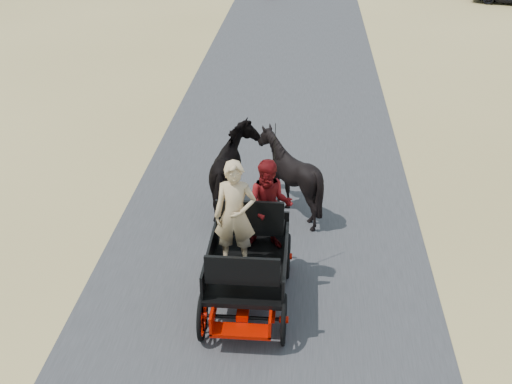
{
  "coord_description": "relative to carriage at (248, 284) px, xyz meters",
  "views": [
    {
      "loc": [
        0.64,
        -10.04,
        6.65
      ],
      "look_at": [
        -0.17,
        -0.01,
        1.2
      ],
      "focal_mm": 45.0,
      "sensor_mm": 36.0,
      "label": 1
    }
  ],
  "objects": [
    {
      "name": "horse_left",
      "position": [
        -0.55,
        3.0,
        0.49
      ],
      "size": [
        0.91,
        2.01,
        1.7
      ],
      "primitive_type": "imported",
      "rotation": [
        0.0,
        0.0,
        3.14
      ],
      "color": "black",
      "rests_on": "ground"
    },
    {
      "name": "passenger_woman",
      "position": [
        0.3,
        0.6,
        1.15
      ],
      "size": [
        0.77,
        0.6,
        1.58
      ],
      "primitive_type": "imported",
      "color": "#660C0F",
      "rests_on": "carriage"
    },
    {
      "name": "driver_man",
      "position": [
        -0.2,
        0.05,
        1.26
      ],
      "size": [
        0.66,
        0.43,
        1.8
      ],
      "primitive_type": "imported",
      "color": "tan",
      "rests_on": "carriage"
    },
    {
      "name": "ground",
      "position": [
        0.17,
        1.61,
        -0.36
      ],
      "size": [
        140.0,
        140.0,
        0.0
      ],
      "primitive_type": "plane",
      "color": "tan"
    },
    {
      "name": "horse_right",
      "position": [
        0.55,
        3.0,
        0.49
      ],
      "size": [
        1.37,
        1.54,
        1.7
      ],
      "primitive_type": "imported",
      "rotation": [
        0.0,
        0.0,
        3.14
      ],
      "color": "black",
      "rests_on": "ground"
    },
    {
      "name": "road",
      "position": [
        0.17,
        1.61,
        -0.35
      ],
      "size": [
        6.0,
        140.0,
        0.01
      ],
      "primitive_type": "cube",
      "color": "#38383A",
      "rests_on": "ground"
    },
    {
      "name": "carriage",
      "position": [
        0.0,
        0.0,
        0.0
      ],
      "size": [
        1.3,
        2.4,
        0.72
      ],
      "primitive_type": null,
      "color": "black",
      "rests_on": "ground"
    }
  ]
}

